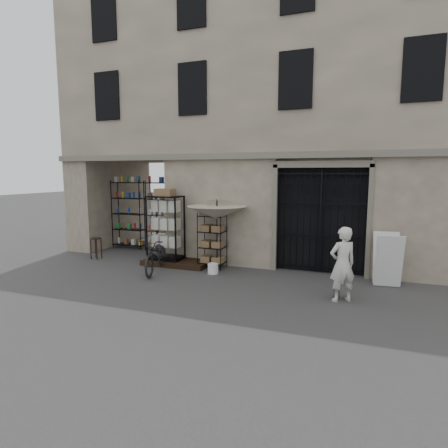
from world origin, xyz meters
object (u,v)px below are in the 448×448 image
at_px(white_bucket, 213,269).
at_px(bicycle, 157,272).
at_px(display_cabinet, 166,231).
at_px(steel_bollard, 337,282).
at_px(wire_rack, 212,241).
at_px(shopkeeper, 341,301).
at_px(easel_sign, 388,260).
at_px(wooden_stool, 96,248).
at_px(market_umbrella, 217,209).

bearing_deg(white_bucket, bicycle, -165.69).
xyz_separation_m(display_cabinet, steel_bollard, (5.10, -1.48, -0.64)).
distance_m(wire_rack, steel_bollard, 3.96).
distance_m(white_bucket, shopkeeper, 3.63).
relative_size(display_cabinet, wire_rack, 1.28).
bearing_deg(steel_bollard, easel_sign, 51.93).
height_order(display_cabinet, wooden_stool, display_cabinet).
height_order(shopkeeper, easel_sign, easel_sign).
xyz_separation_m(display_cabinet, bicycle, (0.19, -0.90, -1.02)).
bearing_deg(shopkeeper, market_umbrella, -58.24).
distance_m(display_cabinet, easel_sign, 6.20).
relative_size(display_cabinet, shopkeeper, 1.28).
relative_size(bicycle, shopkeeper, 1.14).
bearing_deg(market_umbrella, white_bucket, -81.72).
distance_m(wire_rack, easel_sign, 4.70).
relative_size(display_cabinet, wooden_stool, 3.04).
bearing_deg(shopkeeper, easel_sign, -156.83).
relative_size(bicycle, wooden_stool, 2.71).
relative_size(bicycle, steel_bollard, 2.47).
bearing_deg(white_bucket, steel_bollard, -16.16).
bearing_deg(shopkeeper, wooden_stool, -44.64).
height_order(market_umbrella, wooden_stool, market_umbrella).
relative_size(display_cabinet, market_umbrella, 0.86).
relative_size(market_umbrella, steel_bollard, 3.22).
distance_m(wire_rack, market_umbrella, 0.97).
distance_m(wire_rack, white_bucket, 0.92).
relative_size(market_umbrella, easel_sign, 1.88).
bearing_deg(white_bucket, wooden_stool, 175.21).
relative_size(market_umbrella, white_bucket, 8.30).
relative_size(steel_bollard, easel_sign, 0.58).
relative_size(market_umbrella, bicycle, 1.30).
relative_size(white_bucket, wooden_stool, 0.42).
height_order(white_bucket, bicycle, bicycle).
relative_size(market_umbrella, shopkeeper, 1.48).
height_order(wire_rack, easel_sign, wire_rack).
bearing_deg(steel_bollard, market_umbrella, 156.85).
xyz_separation_m(shopkeeper, easel_sign, (0.98, 1.52, 0.67)).
height_order(display_cabinet, wire_rack, display_cabinet).
bearing_deg(shopkeeper, white_bucket, -51.60).
xyz_separation_m(white_bucket, wooden_stool, (-4.23, 0.36, 0.22)).
distance_m(display_cabinet, wire_rack, 1.51).
distance_m(display_cabinet, white_bucket, 2.02).
bearing_deg(steel_bollard, bicycle, 173.32).
height_order(display_cabinet, easel_sign, display_cabinet).
bearing_deg(easel_sign, wooden_stool, 173.30).
height_order(bicycle, shopkeeper, bicycle).
relative_size(steel_bollard, shopkeeper, 0.46).
distance_m(wooden_stool, steel_bollard, 7.70).
bearing_deg(bicycle, shopkeeper, -22.55).
relative_size(display_cabinet, bicycle, 1.12).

